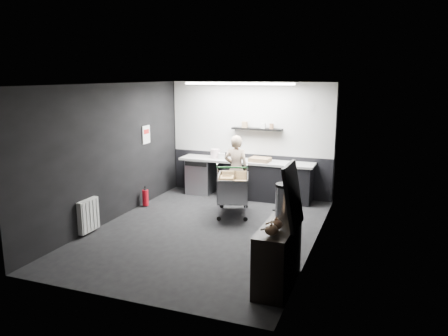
% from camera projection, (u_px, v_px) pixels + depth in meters
% --- Properties ---
extents(floor, '(5.50, 5.50, 0.00)m').
position_uv_depth(floor, '(206.00, 231.00, 8.17)').
color(floor, black).
rests_on(floor, ground).
extents(ceiling, '(5.50, 5.50, 0.00)m').
position_uv_depth(ceiling, '(205.00, 84.00, 7.60)').
color(ceiling, white).
rests_on(ceiling, wall_back).
extents(wall_back, '(5.50, 0.00, 5.50)m').
position_uv_depth(wall_back, '(250.00, 139.00, 10.40)').
color(wall_back, black).
rests_on(wall_back, floor).
extents(wall_front, '(5.50, 0.00, 5.50)m').
position_uv_depth(wall_front, '(118.00, 200.00, 5.37)').
color(wall_front, black).
rests_on(wall_front, floor).
extents(wall_left, '(0.00, 5.50, 5.50)m').
position_uv_depth(wall_left, '(112.00, 153.00, 8.57)').
color(wall_left, black).
rests_on(wall_left, floor).
extents(wall_right, '(0.00, 5.50, 5.50)m').
position_uv_depth(wall_right, '(317.00, 168.00, 7.20)').
color(wall_right, black).
rests_on(wall_right, floor).
extents(kitchen_wall_panel, '(3.95, 0.02, 1.70)m').
position_uv_depth(kitchen_wall_panel, '(250.00, 118.00, 10.28)').
color(kitchen_wall_panel, beige).
rests_on(kitchen_wall_panel, wall_back).
extents(dado_panel, '(3.95, 0.02, 1.00)m').
position_uv_depth(dado_panel, '(250.00, 174.00, 10.56)').
color(dado_panel, black).
rests_on(dado_panel, wall_back).
extents(floating_shelf, '(1.20, 0.22, 0.04)m').
position_uv_depth(floating_shelf, '(257.00, 129.00, 10.16)').
color(floating_shelf, black).
rests_on(floating_shelf, wall_back).
extents(wall_clock, '(0.20, 0.03, 0.20)m').
position_uv_depth(wall_clock, '(310.00, 107.00, 9.73)').
color(wall_clock, silver).
rests_on(wall_clock, wall_back).
extents(poster, '(0.02, 0.30, 0.40)m').
position_uv_depth(poster, '(146.00, 135.00, 9.71)').
color(poster, white).
rests_on(poster, wall_left).
extents(poster_red_band, '(0.02, 0.22, 0.10)m').
position_uv_depth(poster_red_band, '(146.00, 132.00, 9.70)').
color(poster_red_band, red).
rests_on(poster_red_band, poster).
extents(radiator, '(0.10, 0.50, 0.60)m').
position_uv_depth(radiator, '(88.00, 215.00, 7.94)').
color(radiator, silver).
rests_on(radiator, wall_left).
extents(ceiling_strip, '(2.40, 0.20, 0.04)m').
position_uv_depth(ceiling_strip, '(239.00, 84.00, 9.30)').
color(ceiling_strip, white).
rests_on(ceiling_strip, ceiling).
extents(prep_counter, '(3.20, 0.61, 0.90)m').
position_uv_depth(prep_counter, '(251.00, 179.00, 10.24)').
color(prep_counter, black).
rests_on(prep_counter, floor).
extents(person, '(0.58, 0.39, 1.54)m').
position_uv_depth(person, '(236.00, 169.00, 9.84)').
color(person, beige).
rests_on(person, floor).
extents(shopping_cart, '(0.89, 1.19, 1.13)m').
position_uv_depth(shopping_cart, '(233.00, 189.00, 9.02)').
color(shopping_cart, silver).
rests_on(shopping_cart, floor).
extents(sideboard, '(0.49, 1.15, 1.72)m').
position_uv_depth(sideboard, '(279.00, 247.00, 5.96)').
color(sideboard, black).
rests_on(sideboard, floor).
extents(fire_extinguisher, '(0.13, 0.13, 0.44)m').
position_uv_depth(fire_extinguisher, '(145.00, 197.00, 9.63)').
color(fire_extinguisher, red).
rests_on(fire_extinguisher, floor).
extents(cardboard_box, '(0.49, 0.39, 0.09)m').
position_uv_depth(cardboard_box, '(260.00, 160.00, 10.02)').
color(cardboard_box, '#8D6D4B').
rests_on(cardboard_box, prep_counter).
extents(pink_tub, '(0.22, 0.22, 0.22)m').
position_uv_depth(pink_tub, '(215.00, 154.00, 10.44)').
color(pink_tub, silver).
rests_on(pink_tub, prep_counter).
extents(white_container, '(0.19, 0.17, 0.14)m').
position_uv_depth(white_container, '(222.00, 156.00, 10.34)').
color(white_container, silver).
rests_on(white_container, prep_counter).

